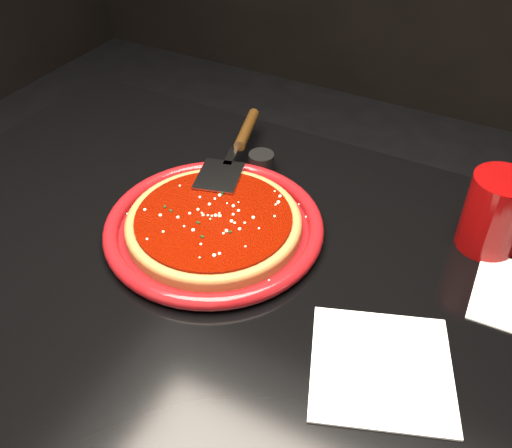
{
  "coord_description": "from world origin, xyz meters",
  "views": [
    {
      "loc": [
        0.32,
        -0.53,
        1.35
      ],
      "look_at": [
        -0.0,
        0.08,
        0.77
      ],
      "focal_mm": 40.0,
      "sensor_mm": 36.0,
      "label": 1
    }
  ],
  "objects": [
    {
      "name": "table",
      "position": [
        0.0,
        0.0,
        0.38
      ],
      "size": [
        1.2,
        0.8,
        0.75
      ],
      "primitive_type": "cube",
      "color": "black",
      "rests_on": "floor"
    },
    {
      "name": "plate",
      "position": [
        -0.06,
        0.05,
        0.76
      ],
      "size": [
        0.39,
        0.39,
        0.03
      ],
      "primitive_type": "cylinder",
      "rotation": [
        0.0,
        0.0,
        -0.11
      ],
      "color": "maroon",
      "rests_on": "table"
    },
    {
      "name": "pizza_crust",
      "position": [
        -0.06,
        0.05,
        0.77
      ],
      "size": [
        0.31,
        0.31,
        0.01
      ],
      "primitive_type": "cylinder",
      "rotation": [
        0.0,
        0.0,
        -0.11
      ],
      "color": "brown",
      "rests_on": "plate"
    },
    {
      "name": "pizza_crust_rim",
      "position": [
        -0.06,
        0.05,
        0.77
      ],
      "size": [
        0.31,
        0.31,
        0.02
      ],
      "primitive_type": "torus",
      "rotation": [
        0.0,
        0.0,
        -0.11
      ],
      "color": "brown",
      "rests_on": "plate"
    },
    {
      "name": "pizza_sauce",
      "position": [
        -0.06,
        0.05,
        0.78
      ],
      "size": [
        0.27,
        0.27,
        0.01
      ],
      "primitive_type": "cylinder",
      "rotation": [
        0.0,
        0.0,
        -0.11
      ],
      "color": "#700B00",
      "rests_on": "plate"
    },
    {
      "name": "parmesan_dusting",
      "position": [
        -0.06,
        0.05,
        0.79
      ],
      "size": [
        0.24,
        0.24,
        0.01
      ],
      "primitive_type": null,
      "color": "beige",
      "rests_on": "plate"
    },
    {
      "name": "basil_flecks",
      "position": [
        -0.06,
        0.05,
        0.79
      ],
      "size": [
        0.22,
        0.22,
        0.0
      ],
      "primitive_type": null,
      "color": "black",
      "rests_on": "plate"
    },
    {
      "name": "pizza_server",
      "position": [
        -0.12,
        0.22,
        0.79
      ],
      "size": [
        0.17,
        0.32,
        0.02
      ],
      "primitive_type": null,
      "rotation": [
        0.0,
        0.0,
        0.27
      ],
      "color": "#B4B7BB",
      "rests_on": "plate"
    },
    {
      "name": "cup",
      "position": [
        0.33,
        0.22,
        0.81
      ],
      "size": [
        0.11,
        0.11,
        0.13
      ],
      "primitive_type": "cylinder",
      "rotation": [
        0.0,
        0.0,
        0.28
      ],
      "color": "#850607",
      "rests_on": "table"
    },
    {
      "name": "napkin_a",
      "position": [
        0.26,
        -0.08,
        0.75
      ],
      "size": [
        0.23,
        0.23,
        0.0
      ],
      "primitive_type": "cube",
      "rotation": [
        0.0,
        0.0,
        0.36
      ],
      "color": "silver",
      "rests_on": "table"
    },
    {
      "name": "ramekin",
      "position": [
        -0.08,
        0.24,
        0.77
      ],
      "size": [
        0.05,
        0.05,
        0.04
      ],
      "primitive_type": "cylinder",
      "rotation": [
        0.0,
        0.0,
        -0.19
      ],
      "color": "black",
      "rests_on": "table"
    }
  ]
}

